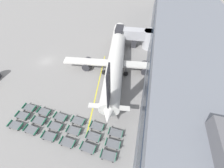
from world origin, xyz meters
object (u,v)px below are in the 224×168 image
(baggage_dolly_row_mid_b_col_a, at_px, (30,108))
(baggage_dolly_row_mid_b_col_e, at_px, (97,126))
(baggage_dolly_row_mid_b_col_b, at_px, (44,112))
(baggage_dolly_row_mid_b_col_f, at_px, (116,133))
(baggage_dolly_row_near_col_d, at_px, (68,142))
(baggage_dolly_row_mid_a_col_a, at_px, (23,116))
(baggage_dolly_row_mid_a_col_e, at_px, (93,137))
(baggage_dolly_row_near_col_a, at_px, (16,125))
(baggage_dolly_row_near_col_f, at_px, (108,156))
(baggage_dolly_row_mid_a_col_b, at_px, (39,121))
(baggage_dolly_row_mid_b_col_c, at_px, (60,117))
(airplane, at_px, (116,59))
(baggage_dolly_row_mid_a_col_f, at_px, (113,144))
(baggage_dolly_row_near_col_b, at_px, (31,130))
(baggage_dolly_row_near_col_e, at_px, (88,148))
(baggage_dolly_row_mid_b_col_d, at_px, (78,121))
(baggage_dolly_row_near_col_c, at_px, (49,136))
(baggage_dolly_row_mid_a_col_d, at_px, (74,131))
(baggage_dolly_row_mid_a_col_c, at_px, (55,126))

(baggage_dolly_row_mid_b_col_a, bearing_deg, baggage_dolly_row_mid_b_col_e, -1.81)
(baggage_dolly_row_mid_b_col_b, xyz_separation_m, baggage_dolly_row_mid_b_col_f, (16.23, -0.77, 0.00))
(baggage_dolly_row_near_col_d, relative_size, baggage_dolly_row_mid_a_col_a, 1.01)
(baggage_dolly_row_mid_a_col_e, bearing_deg, baggage_dolly_row_near_col_a, -174.27)
(baggage_dolly_row_near_col_f, bearing_deg, baggage_dolly_row_mid_b_col_f, 85.97)
(baggage_dolly_row_mid_b_col_a, bearing_deg, baggage_dolly_row_mid_a_col_b, -29.97)
(baggage_dolly_row_mid_a_col_e, xyz_separation_m, baggage_dolly_row_mid_b_col_c, (-8.17, 2.27, 0.00))
(baggage_dolly_row_mid_b_col_f, bearing_deg, baggage_dolly_row_mid_a_col_e, -155.97)
(airplane, distance_m, baggage_dolly_row_near_col_d, 23.59)
(baggage_dolly_row_mid_a_col_f, distance_m, baggage_dolly_row_mid_b_col_c, 12.41)
(baggage_dolly_row_near_col_b, bearing_deg, baggage_dolly_row_mid_a_col_a, 148.17)
(baggage_dolly_row_near_col_a, xyz_separation_m, baggage_dolly_row_mid_b_col_b, (3.90, 4.17, 0.00))
(baggage_dolly_row_near_col_a, distance_m, baggage_dolly_row_mid_b_col_e, 16.60)
(baggage_dolly_row_near_col_d, relative_size, baggage_dolly_row_near_col_e, 1.00)
(baggage_dolly_row_mid_b_col_a, bearing_deg, baggage_dolly_row_mid_b_col_d, -1.63)
(baggage_dolly_row_near_col_a, relative_size, baggage_dolly_row_near_col_b, 0.99)
(baggage_dolly_row_near_col_a, xyz_separation_m, baggage_dolly_row_near_col_c, (7.88, -0.36, 0.00))
(baggage_dolly_row_mid_a_col_d, bearing_deg, baggage_dolly_row_mid_a_col_e, -2.70)
(baggage_dolly_row_mid_a_col_d, height_order, baggage_dolly_row_mid_b_col_c, same)
(baggage_dolly_row_near_col_e, relative_size, baggage_dolly_row_mid_a_col_f, 1.01)
(baggage_dolly_row_near_col_c, relative_size, baggage_dolly_row_mid_a_col_c, 0.99)
(baggage_dolly_row_mid_a_col_e, bearing_deg, baggage_dolly_row_near_col_c, -166.52)
(baggage_dolly_row_mid_b_col_e, bearing_deg, baggage_dolly_row_mid_a_col_d, -154.41)
(baggage_dolly_row_mid_a_col_d, xyz_separation_m, baggage_dolly_row_mid_b_col_d, (-0.03, 2.17, 0.00))
(baggage_dolly_row_near_col_f, bearing_deg, baggage_dolly_row_mid_b_col_b, 162.36)
(airplane, distance_m, baggage_dolly_row_mid_a_col_e, 21.11)
(baggage_dolly_row_near_col_c, relative_size, baggage_dolly_row_mid_b_col_b, 0.99)
(baggage_dolly_row_near_col_c, distance_m, baggage_dolly_row_mid_a_col_f, 12.32)
(baggage_dolly_row_mid_a_col_d, bearing_deg, baggage_dolly_row_mid_b_col_e, 25.59)
(baggage_dolly_row_near_col_d, bearing_deg, baggage_dolly_row_mid_b_col_a, 157.34)
(baggage_dolly_row_near_col_c, relative_size, baggage_dolly_row_near_col_d, 0.99)
(baggage_dolly_row_mid_a_col_d, height_order, baggage_dolly_row_mid_b_col_a, same)
(baggage_dolly_row_near_col_f, distance_m, baggage_dolly_row_mid_a_col_b, 16.08)
(baggage_dolly_row_mid_a_col_b, height_order, baggage_dolly_row_mid_b_col_e, same)
(baggage_dolly_row_near_col_e, distance_m, baggage_dolly_row_mid_b_col_b, 12.87)
(baggage_dolly_row_near_col_f, relative_size, baggage_dolly_row_mid_a_col_b, 1.00)
(airplane, height_order, baggage_dolly_row_near_col_d, airplane)
(baggage_dolly_row_mid_a_col_d, distance_m, baggage_dolly_row_mid_b_col_f, 8.29)
(baggage_dolly_row_near_col_d, distance_m, baggage_dolly_row_near_col_f, 8.02)
(baggage_dolly_row_mid_a_col_a, distance_m, baggage_dolly_row_mid_b_col_b, 4.36)
(baggage_dolly_row_near_col_f, height_order, baggage_dolly_row_mid_a_col_a, same)
(baggage_dolly_row_near_col_a, bearing_deg, baggage_dolly_row_mid_b_col_e, 13.28)
(baggage_dolly_row_mid_b_col_a, relative_size, baggage_dolly_row_mid_b_col_c, 0.99)
(baggage_dolly_row_mid_b_col_c, bearing_deg, baggage_dolly_row_mid_b_col_a, 176.87)
(baggage_dolly_row_mid_a_col_d, bearing_deg, baggage_dolly_row_mid_a_col_b, 178.09)
(baggage_dolly_row_near_col_d, relative_size, baggage_dolly_row_mid_b_col_a, 1.00)
(baggage_dolly_row_near_col_f, relative_size, baggage_dolly_row_mid_b_col_b, 0.99)
(baggage_dolly_row_near_col_d, distance_m, baggage_dolly_row_mid_b_col_b, 9.22)
(baggage_dolly_row_near_col_a, relative_size, baggage_dolly_row_mid_a_col_b, 1.00)
(baggage_dolly_row_mid_a_col_a, height_order, baggage_dolly_row_mid_a_col_e, same)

